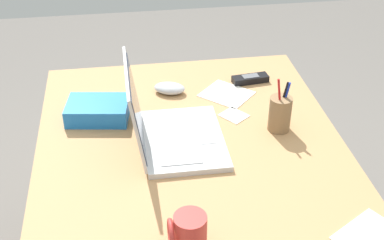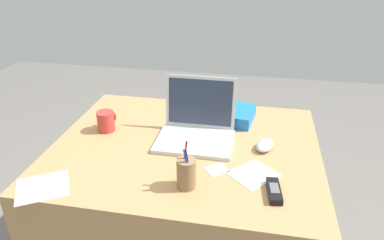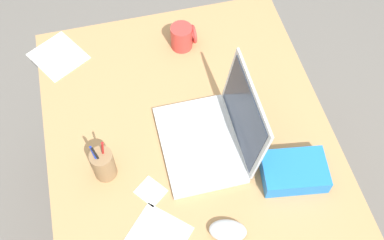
% 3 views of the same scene
% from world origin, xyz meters
% --- Properties ---
extents(desk, '(1.14, 0.93, 0.74)m').
position_xyz_m(desk, '(0.00, 0.00, 0.37)').
color(desk, tan).
rests_on(desk, ground).
extents(laptop, '(0.33, 0.28, 0.26)m').
position_xyz_m(laptop, '(0.04, 0.07, 0.79)').
color(laptop, silver).
rests_on(laptop, desk).
extents(computer_mouse, '(0.10, 0.13, 0.04)m').
position_xyz_m(computer_mouse, '(0.34, 0.03, 0.76)').
color(computer_mouse, silver).
rests_on(computer_mouse, desk).
extents(coffee_mug_white, '(0.08, 0.09, 0.09)m').
position_xyz_m(coffee_mug_white, '(-0.39, 0.07, 0.79)').
color(coffee_mug_white, '#C63833').
rests_on(coffee_mug_white, desk).
extents(cordless_phone, '(0.06, 0.14, 0.03)m').
position_xyz_m(cordless_phone, '(0.37, -0.27, 0.75)').
color(cordless_phone, black).
rests_on(cordless_phone, desk).
extents(pen_holder, '(0.07, 0.07, 0.18)m').
position_xyz_m(pen_holder, '(0.06, -0.29, 0.80)').
color(pen_holder, olive).
rests_on(pen_holder, desk).
extents(snack_bag, '(0.16, 0.21, 0.06)m').
position_xyz_m(snack_bag, '(0.21, 0.28, 0.77)').
color(snack_bag, blue).
rests_on(snack_bag, desk).
extents(paper_note_near_laptop, '(0.11, 0.11, 0.00)m').
position_xyz_m(paper_note_near_laptop, '(0.16, -0.16, 0.74)').
color(paper_note_near_laptop, white).
rests_on(paper_note_near_laptop, desk).
extents(paper_note_right, '(0.21, 0.21, 0.00)m').
position_xyz_m(paper_note_right, '(0.30, -0.17, 0.74)').
color(paper_note_right, white).
rests_on(paper_note_right, desk).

